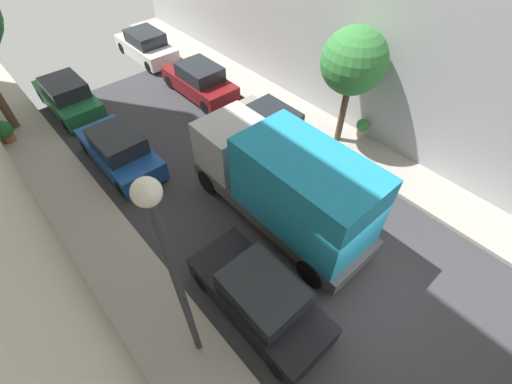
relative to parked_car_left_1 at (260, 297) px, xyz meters
name	(u,v)px	position (x,y,z in m)	size (l,w,h in m)	color
ground	(363,289)	(2.70, -1.59, -0.72)	(32.00, 32.00, 0.00)	#38383D
sidewalk_right	(448,202)	(7.70, -1.59, -0.64)	(2.00, 44.00, 0.15)	#A8A399
parked_car_left_1	(260,297)	(0.00, 0.00, 0.00)	(1.78, 4.20, 1.57)	black
parked_car_left_2	(120,151)	(0.00, 8.11, 0.00)	(1.78, 4.20, 1.57)	#194799
parked_car_left_3	(68,97)	(0.00, 13.28, 0.00)	(1.78, 4.20, 1.57)	#1E6638
parked_car_right_2	(270,127)	(5.40, 5.33, 0.00)	(1.78, 4.20, 1.57)	gray
parked_car_right_3	(200,81)	(5.40, 10.37, 0.00)	(1.78, 4.20, 1.57)	maroon
parked_car_right_4	(146,46)	(5.40, 15.59, 0.00)	(1.78, 4.20, 1.57)	white
delivery_truck	(284,184)	(2.70, 1.86, 1.07)	(2.26, 6.60, 3.38)	#4C4C51
street_tree_1	(354,62)	(7.51, 3.34, 2.88)	(2.39, 2.39, 4.67)	brown
potted_plant_1	(4,131)	(-2.98, 12.56, -0.05)	(0.73, 0.73, 0.96)	brown
potted_plant_3	(362,127)	(8.39, 2.82, -0.08)	(0.53, 0.53, 0.85)	#B2A899
lamp_post	(172,266)	(-1.90, 0.25, 3.37)	(0.44, 0.44, 6.07)	#333338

